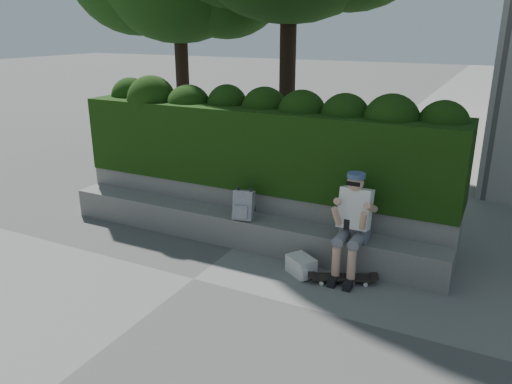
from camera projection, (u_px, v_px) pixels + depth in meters
The scene contains 8 objects.
ground at pixel (194, 279), 6.46m from camera, with size 80.00×80.00×0.00m, color slate.
bench_ledge at pixel (240, 229), 7.45m from camera, with size 6.00×0.45×0.45m, color gray.
planter_wall at pixel (254, 210), 7.80m from camera, with size 6.00×0.50×0.75m, color gray.
hedge at pixel (261, 146), 7.68m from camera, with size 6.00×1.00×1.20m, color black.
person at pixel (353, 220), 6.37m from camera, with size 0.40×0.76×1.38m.
skateboard at pixel (343, 278), 6.35m from camera, with size 0.80×0.49×0.08m.
backpack_plaid at pixel (244, 205), 7.17m from camera, with size 0.29×0.15×0.43m, color #BDBCC2.
backpack_ground at pixel (301, 265), 6.56m from camera, with size 0.37×0.26×0.24m, color silver.
Camera 1 is at (3.33, -4.78, 3.13)m, focal length 35.00 mm.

